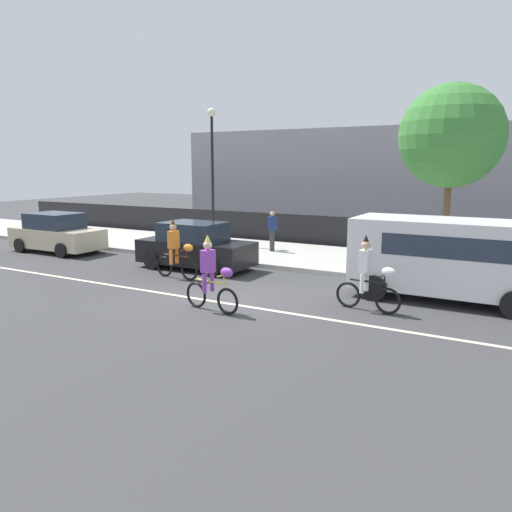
{
  "coord_description": "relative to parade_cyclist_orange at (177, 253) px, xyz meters",
  "views": [
    {
      "loc": [
        7.21,
        -11.23,
        3.59
      ],
      "look_at": [
        0.23,
        1.2,
        1.0
      ],
      "focal_mm": 35.0,
      "sensor_mm": 36.0,
      "label": 1
    }
  ],
  "objects": [
    {
      "name": "parade_cyclist_purple",
      "position": [
        3.05,
        -2.48,
        0.0
      ],
      "size": [
        1.71,
        0.51,
        1.92
      ],
      "color": "black",
      "rests_on": "ground"
    },
    {
      "name": "parked_car_black",
      "position": [
        -0.42,
        1.58,
        -0.06
      ],
      "size": [
        4.1,
        1.92,
        1.64
      ],
      "color": "black",
      "rests_on": "ground"
    },
    {
      "name": "road_centre_line",
      "position": [
        2.69,
        -1.71,
        -0.84
      ],
      "size": [
        36.0,
        0.14,
        0.01
      ],
      "primitive_type": "cube",
      "color": "beige",
      "rests_on": "ground"
    },
    {
      "name": "parade_cyclist_orange",
      "position": [
        0.0,
        0.0,
        0.0
      ],
      "size": [
        1.72,
        0.5,
        1.92
      ],
      "color": "black",
      "rests_on": "ground"
    },
    {
      "name": "fence_line",
      "position": [
        2.69,
        8.19,
        -0.14
      ],
      "size": [
        40.0,
        0.08,
        1.4
      ],
      "primitive_type": "cube",
      "color": "black",
      "rests_on": "ground"
    },
    {
      "name": "parked_van_white",
      "position": [
        8.06,
        1.49,
        0.44
      ],
      "size": [
        5.0,
        2.22,
        2.18
      ],
      "color": "white",
      "rests_on": "ground"
    },
    {
      "name": "street_tree_near_lamp",
      "position": [
        7.19,
        5.96,
        3.72
      ],
      "size": [
        3.52,
        3.52,
        6.19
      ],
      "color": "brown",
      "rests_on": "sidewalk_curb"
    },
    {
      "name": "parked_car_beige",
      "position": [
        -7.54,
        1.54,
        -0.06
      ],
      "size": [
        4.1,
        1.92,
        1.64
      ],
      "color": "beige",
      "rests_on": "ground"
    },
    {
      "name": "parade_cyclist_zebra",
      "position": [
        6.44,
        -0.55,
        0.0
      ],
      "size": [
        1.72,
        0.5,
        1.92
      ],
      "color": "black",
      "rests_on": "ground"
    },
    {
      "name": "street_lamp_post",
      "position": [
        -2.56,
        5.87,
        3.15
      ],
      "size": [
        0.36,
        0.36,
        5.86
      ],
      "color": "black",
      "rests_on": "sidewalk_curb"
    },
    {
      "name": "building_backdrop",
      "position": [
        5.18,
        16.79,
        1.93
      ],
      "size": [
        28.0,
        8.0,
        5.55
      ],
      "primitive_type": "cube",
      "color": "#99939E",
      "rests_on": "ground"
    },
    {
      "name": "pedestrian_onlooker",
      "position": [
        0.65,
        5.37,
        0.17
      ],
      "size": [
        0.32,
        0.2,
        1.62
      ],
      "color": "#33333D",
      "rests_on": "sidewalk_curb"
    },
    {
      "name": "sidewalk_curb",
      "position": [
        2.69,
        5.29,
        -0.77
      ],
      "size": [
        60.0,
        5.0,
        0.15
      ],
      "primitive_type": "cube",
      "color": "#ADAAA3",
      "rests_on": "ground"
    },
    {
      "name": "ground_plane",
      "position": [
        2.69,
        -1.21,
        -0.84
      ],
      "size": [
        80.0,
        80.0,
        0.0
      ],
      "primitive_type": "plane",
      "color": "#38383A"
    }
  ]
}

